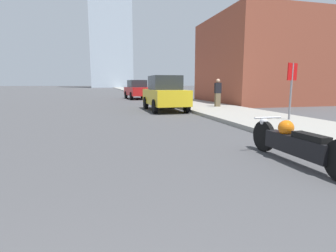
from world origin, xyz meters
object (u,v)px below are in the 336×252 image
object	(u,v)px
motorcycle	(295,143)
pedestrian	(218,93)
parked_car_yellow	(165,94)
parked_car_red	(137,90)
stop_sign	(292,81)

from	to	relation	value
motorcycle	pedestrian	size ratio (longest dim) A/B	1.64
parked_car_yellow	pedestrian	world-z (taller)	parked_car_yellow
parked_car_red	pedestrian	bearing A→B (deg)	-79.70
stop_sign	pedestrian	bearing A→B (deg)	91.56
parked_car_yellow	pedestrian	size ratio (longest dim) A/B	2.55
motorcycle	stop_sign	distance (m)	5.36
parked_car_red	stop_sign	size ratio (longest dim) A/B	2.28
pedestrian	motorcycle	bearing A→B (deg)	-107.16
parked_car_yellow	parked_car_red	distance (m)	11.43
motorcycle	stop_sign	xyz separation A→B (m)	(3.21, 4.14, 1.14)
stop_sign	pedestrian	world-z (taller)	stop_sign
parked_car_yellow	stop_sign	size ratio (longest dim) A/B	1.99
pedestrian	parked_car_red	bearing A→B (deg)	105.30
parked_car_yellow	stop_sign	bearing A→B (deg)	-60.87
motorcycle	parked_car_yellow	xyz separation A→B (m)	(-0.06, 9.78, 0.53)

